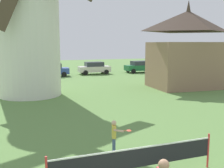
{
  "coord_description": "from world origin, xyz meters",
  "views": [
    {
      "loc": [
        -2.96,
        -4.18,
        3.86
      ],
      "look_at": [
        0.15,
        4.33,
        2.51
      ],
      "focal_mm": 43.26,
      "sensor_mm": 36.0,
      "label": 1
    }
  ],
  "objects_px": {
    "tennis_net": "(136,158)",
    "player_far": "(115,134)",
    "parked_car_green": "(140,66)",
    "windmill": "(27,9)",
    "parked_car_cream": "(94,68)",
    "parked_car_blue": "(52,70)",
    "chapel": "(187,50)",
    "parked_car_red": "(2,71)"
  },
  "relations": [
    {
      "from": "parked_car_cream",
      "to": "parked_car_green",
      "type": "height_order",
      "value": "same"
    },
    {
      "from": "parked_car_red",
      "to": "chapel",
      "type": "relative_size",
      "value": 0.53
    },
    {
      "from": "parked_car_blue",
      "to": "chapel",
      "type": "xyz_separation_m",
      "value": [
        10.19,
        -12.29,
        2.47
      ]
    },
    {
      "from": "parked_car_cream",
      "to": "chapel",
      "type": "distance_m",
      "value": 14.05
    },
    {
      "from": "player_far",
      "to": "parked_car_green",
      "type": "distance_m",
      "value": 27.53
    },
    {
      "from": "parked_car_green",
      "to": "chapel",
      "type": "relative_size",
      "value": 0.54
    },
    {
      "from": "tennis_net",
      "to": "player_far",
      "type": "relative_size",
      "value": 4.27
    },
    {
      "from": "player_far",
      "to": "parked_car_cream",
      "type": "relative_size",
      "value": 0.29
    },
    {
      "from": "parked_car_cream",
      "to": "parked_car_green",
      "type": "xyz_separation_m",
      "value": [
        6.39,
        -0.2,
        0.0
      ]
    },
    {
      "from": "tennis_net",
      "to": "player_far",
      "type": "bearing_deg",
      "value": 85.92
    },
    {
      "from": "windmill",
      "to": "parked_car_cream",
      "type": "bearing_deg",
      "value": 54.85
    },
    {
      "from": "windmill",
      "to": "player_far",
      "type": "height_order",
      "value": "windmill"
    },
    {
      "from": "player_far",
      "to": "parked_car_blue",
      "type": "xyz_separation_m",
      "value": [
        0.96,
        23.83,
        0.14
      ]
    },
    {
      "from": "parked_car_red",
      "to": "windmill",
      "type": "bearing_deg",
      "value": -79.06
    },
    {
      "from": "parked_car_green",
      "to": "chapel",
      "type": "xyz_separation_m",
      "value": [
        -1.7,
        -12.81,
        2.47
      ]
    },
    {
      "from": "windmill",
      "to": "parked_car_red",
      "type": "relative_size",
      "value": 3.35
    },
    {
      "from": "player_far",
      "to": "parked_car_green",
      "type": "bearing_deg",
      "value": 62.18
    },
    {
      "from": "parked_car_blue",
      "to": "chapel",
      "type": "distance_m",
      "value": 16.15
    },
    {
      "from": "parked_car_green",
      "to": "chapel",
      "type": "bearing_deg",
      "value": -97.55
    },
    {
      "from": "parked_car_red",
      "to": "chapel",
      "type": "distance_m",
      "value": 20.49
    },
    {
      "from": "player_far",
      "to": "parked_car_cream",
      "type": "height_order",
      "value": "parked_car_cream"
    },
    {
      "from": "tennis_net",
      "to": "parked_car_green",
      "type": "xyz_separation_m",
      "value": [
        13.0,
        26.49,
        0.12
      ]
    },
    {
      "from": "parked_car_red",
      "to": "parked_car_cream",
      "type": "bearing_deg",
      "value": 0.05
    },
    {
      "from": "tennis_net",
      "to": "chapel",
      "type": "xyz_separation_m",
      "value": [
        11.3,
        13.68,
        2.6
      ]
    },
    {
      "from": "tennis_net",
      "to": "parked_car_cream",
      "type": "relative_size",
      "value": 1.24
    },
    {
      "from": "windmill",
      "to": "chapel",
      "type": "bearing_deg",
      "value": -3.42
    },
    {
      "from": "player_far",
      "to": "parked_car_red",
      "type": "height_order",
      "value": "parked_car_red"
    },
    {
      "from": "parked_car_red",
      "to": "parked_car_green",
      "type": "distance_m",
      "value": 17.35
    },
    {
      "from": "parked_car_green",
      "to": "player_far",
      "type": "bearing_deg",
      "value": -117.82
    },
    {
      "from": "windmill",
      "to": "tennis_net",
      "type": "bearing_deg",
      "value": -82.18
    },
    {
      "from": "tennis_net",
      "to": "parked_car_cream",
      "type": "bearing_deg",
      "value": 76.1
    },
    {
      "from": "windmill",
      "to": "parked_car_red",
      "type": "distance_m",
      "value": 13.6
    },
    {
      "from": "parked_car_blue",
      "to": "parked_car_cream",
      "type": "bearing_deg",
      "value": 7.45
    },
    {
      "from": "windmill",
      "to": "player_far",
      "type": "xyz_separation_m",
      "value": [
        2.14,
        -12.33,
        -5.68
      ]
    },
    {
      "from": "tennis_net",
      "to": "windmill",
      "type": "bearing_deg",
      "value": 97.82
    },
    {
      "from": "parked_car_blue",
      "to": "parked_car_cream",
      "type": "distance_m",
      "value": 5.54
    },
    {
      "from": "windmill",
      "to": "player_far",
      "type": "relative_size",
      "value": 11.51
    },
    {
      "from": "tennis_net",
      "to": "parked_car_red",
      "type": "bearing_deg",
      "value": 99.25
    },
    {
      "from": "parked_car_blue",
      "to": "parked_car_green",
      "type": "distance_m",
      "value": 11.9
    },
    {
      "from": "player_far",
      "to": "parked_car_green",
      "type": "height_order",
      "value": "parked_car_green"
    },
    {
      "from": "parked_car_blue",
      "to": "parked_car_green",
      "type": "xyz_separation_m",
      "value": [
        11.89,
        0.52,
        -0.0
      ]
    },
    {
      "from": "parked_car_red",
      "to": "parked_car_cream",
      "type": "distance_m",
      "value": 10.95
    }
  ]
}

